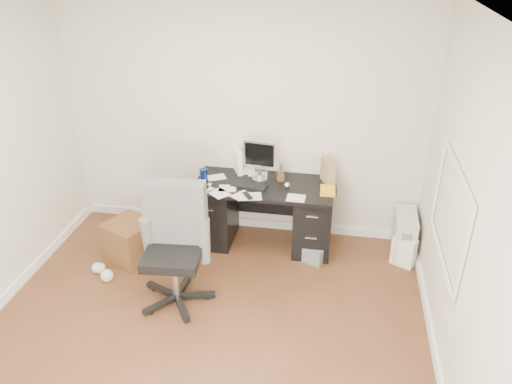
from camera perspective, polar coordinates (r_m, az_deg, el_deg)
ground at (r=4.56m, az=-6.47°, el=-16.77°), size 4.00×4.00×0.00m
room_shell at (r=3.61m, az=-7.24°, el=2.58°), size 4.02×4.02×2.71m
desk at (r=5.55m, az=0.91°, el=-2.34°), size 1.50×0.70×0.75m
loose_papers at (r=5.37m, az=-1.26°, el=0.82°), size 1.10×0.60×0.00m
lcd_monitor at (r=5.39m, az=0.44°, el=3.63°), size 0.38×0.24×0.46m
keyboard at (r=5.33m, az=-0.83°, el=0.75°), size 0.40×0.19×0.02m
computer_mouse at (r=5.29m, az=3.56°, el=0.77°), size 0.08×0.08×0.07m
travel_mug at (r=5.35m, az=-5.98°, el=1.70°), size 0.09×0.09×0.19m
white_binder at (r=5.61m, az=-2.10°, el=3.61°), size 0.20×0.26×0.28m
magazine_file at (r=5.43m, az=8.20°, el=2.38°), size 0.19×0.25×0.26m
pen_cup at (r=5.42m, az=2.85°, el=2.31°), size 0.11×0.11×0.21m
yellow_book at (r=5.26m, az=8.26°, el=0.16°), size 0.18×0.22×0.04m
paper_remote at (r=5.13m, az=-0.75°, el=-0.41°), size 0.29×0.25×0.02m
office_chair at (r=4.66m, az=-9.50°, el=-6.46°), size 0.72×0.72×1.19m
pc_tower at (r=5.68m, az=16.57°, el=-4.66°), size 0.24×0.50×0.49m
shopping_bag at (r=5.54m, az=16.53°, el=-6.55°), size 0.29×0.27×0.33m
wicker_basket at (r=5.56m, az=-14.17°, el=-5.39°), size 0.58×0.58×0.44m
desk_printer at (r=5.49m, az=6.45°, el=-6.78°), size 0.37×0.34×0.17m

